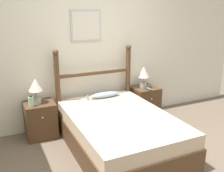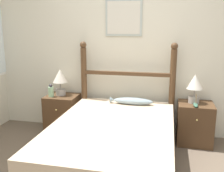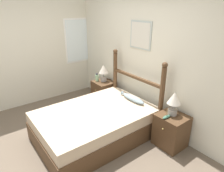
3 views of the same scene
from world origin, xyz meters
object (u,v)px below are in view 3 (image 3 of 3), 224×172
Objects in this scene: nightstand_right at (171,130)px; table_lamp_right at (174,101)px; bed at (95,124)px; bottle at (97,77)px; table_lamp_left at (104,71)px; model_boat at (167,117)px; fish_pillow at (133,98)px; nightstand_left at (104,93)px.

table_lamp_right is at bearing 141.17° from nightstand_right.
bed is 10.32× the size of bottle.
bottle is (-1.11, 0.78, 0.40)m from bed.
bottle is (-0.10, -0.12, -0.17)m from table_lamp_left.
model_boat is 0.85m from fish_pillow.
table_lamp_right is 2.06m from bottle.
fish_pillow is at bearing 0.80° from bottle.
table_lamp_left is (-1.01, 0.90, 0.56)m from bed.
bed is at bearing -35.13° from bottle.
bed is at bearing -41.79° from table_lamp_left.
fish_pillow reaches higher than nightstand_left.
nightstand_left is 3.23× the size of model_boat.
bed is at bearing -97.54° from fish_pillow.
table_lamp_left and table_lamp_right have the same top height.
bed is 1.46m from table_lamp_left.
table_lamp_left is at bearing 174.78° from fish_pillow.
model_boat is at bearing -1.25° from bottle.
nightstand_left is at bearing 175.92° from model_boat.
model_boat is 0.29× the size of fish_pillow.
table_lamp_left is at bearing 175.24° from model_boat.
bed is at bearing -136.35° from table_lamp_right.
bed is 5.07× the size of table_lamp_left.
nightstand_left is 2.92× the size of bottle.
table_lamp_left is 1.95m from table_lamp_right.
bottle is (-2.05, -0.12, -0.17)m from table_lamp_right.
table_lamp_left is 1.00× the size of table_lamp_right.
table_lamp_left is at bearing 179.26° from nightstand_right.
bed is 1.41m from bottle.
fish_pillow reaches higher than bed.
nightstand_right is 0.92m from fish_pillow.
fish_pillow is at bearing 175.84° from model_boat.
table_lamp_left is at bearing 137.77° from nightstand_left.
nightstand_right reaches higher than bed.
table_lamp_right is at bearing 0.05° from table_lamp_left.
fish_pillow is (1.08, -0.08, 0.29)m from nightstand_left.
bottle is (-0.13, -0.09, 0.37)m from nightstand_left.
table_lamp_left reaches higher than nightstand_left.
bottle is 1.22m from fish_pillow.
nightstand_left is at bearing 138.23° from bed.
bottle is at bearing 144.87° from bed.
nightstand_right is 2.06m from table_lamp_left.
model_boat reaches higher than bed.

